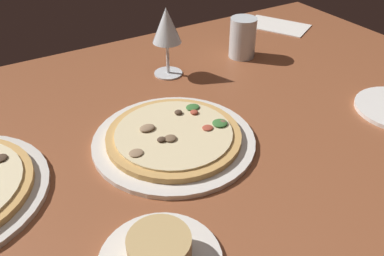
{
  "coord_description": "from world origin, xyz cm",
  "views": [
    {
      "loc": [
        36.09,
        53.09,
        51.27
      ],
      "look_at": [
        3.36,
        -1.23,
        7.0
      ],
      "focal_mm": 37.72,
      "sensor_mm": 36.0,
      "label": 1
    }
  ],
  "objects_px": {
    "ramekin_on_saucer": "(160,254)",
    "wine_glass_far": "(167,28)",
    "water_glass": "(243,39)",
    "paper_menu": "(277,26)",
    "pizza_main": "(174,138)"
  },
  "relations": [
    {
      "from": "ramekin_on_saucer",
      "to": "paper_menu",
      "type": "height_order",
      "value": "ramekin_on_saucer"
    },
    {
      "from": "pizza_main",
      "to": "water_glass",
      "type": "distance_m",
      "value": 0.43
    },
    {
      "from": "ramekin_on_saucer",
      "to": "water_glass",
      "type": "height_order",
      "value": "water_glass"
    },
    {
      "from": "ramekin_on_saucer",
      "to": "paper_menu",
      "type": "relative_size",
      "value": 0.9
    },
    {
      "from": "pizza_main",
      "to": "paper_menu",
      "type": "xyz_separation_m",
      "value": [
        -0.59,
        -0.37,
        -0.01
      ]
    },
    {
      "from": "water_glass",
      "to": "paper_menu",
      "type": "xyz_separation_m",
      "value": [
        -0.24,
        -0.12,
        -0.05
      ]
    },
    {
      "from": "pizza_main",
      "to": "paper_menu",
      "type": "relative_size",
      "value": 1.64
    },
    {
      "from": "ramekin_on_saucer",
      "to": "water_glass",
      "type": "xyz_separation_m",
      "value": [
        -0.5,
        -0.48,
        0.03
      ]
    },
    {
      "from": "pizza_main",
      "to": "paper_menu",
      "type": "distance_m",
      "value": 0.7
    },
    {
      "from": "ramekin_on_saucer",
      "to": "wine_glass_far",
      "type": "relative_size",
      "value": 1.01
    },
    {
      "from": "pizza_main",
      "to": "wine_glass_far",
      "type": "distance_m",
      "value": 0.31
    },
    {
      "from": "pizza_main",
      "to": "water_glass",
      "type": "height_order",
      "value": "water_glass"
    },
    {
      "from": "wine_glass_far",
      "to": "paper_menu",
      "type": "relative_size",
      "value": 0.89
    },
    {
      "from": "wine_glass_far",
      "to": "water_glass",
      "type": "height_order",
      "value": "wine_glass_far"
    },
    {
      "from": "ramekin_on_saucer",
      "to": "wine_glass_far",
      "type": "bearing_deg",
      "value": -119.42
    }
  ]
}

